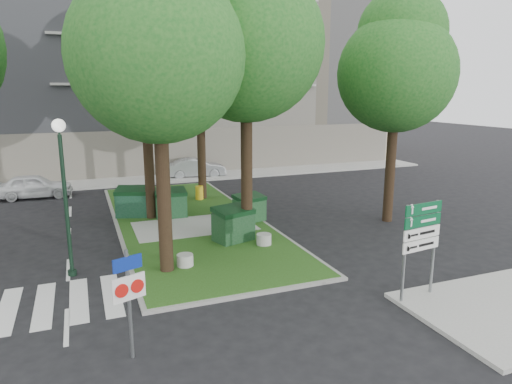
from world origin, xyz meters
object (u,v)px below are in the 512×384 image
tree_median_near_right (248,28)px  car_silver (196,168)px  tree_median_near_left (159,37)px  tree_street_right (398,62)px  traffic_sign_pole (128,290)px  bollard_mid (223,236)px  dumpster_c (233,224)px  litter_bin (199,193)px  dumpster_a (133,202)px  bollard_left (185,260)px  bollard_right (264,239)px  street_lamp (64,180)px  car_white (34,186)px  tree_median_far (200,40)px  dumpster_d (249,208)px  dumpster_b (171,203)px  tree_median_mid (146,62)px  directional_sign (421,235)px

tree_median_near_right → car_silver: tree_median_near_right is taller
tree_median_near_left → tree_street_right: size_ratio=1.05×
traffic_sign_pole → bollard_mid: bearing=36.9°
dumpster_c → litter_bin: 7.15m
tree_median_near_left → traffic_sign_pole: size_ratio=4.16×
dumpster_a → bollard_mid: (2.78, -5.05, -0.44)m
tree_median_near_right → bollard_left: (-2.96, -1.91, -7.67)m
dumpster_a → litter_bin: 4.22m
tree_median_near_left → car_silver: tree_median_near_left is taller
bollard_right → street_lamp: (-6.75, -0.24, 2.81)m
tree_median_near_left → car_white: bearing=110.2°
tree_median_far → dumpster_c: (-0.82, -7.49, -7.55)m
tree_median_far → car_silver: bearing=79.5°
car_white → car_silver: (9.82, 2.74, -0.01)m
tree_median_near_right → bollard_mid: (-1.04, 0.05, -7.65)m
dumpster_d → bollard_left: (-3.87, -4.26, -0.39)m
dumpster_d → traffic_sign_pole: size_ratio=0.60×
bollard_left → bollard_right: (3.25, 1.04, 0.01)m
bollard_left → bollard_mid: size_ratio=0.92×
tree_street_right → bollard_mid: tree_street_right is taller
tree_street_right → bollard_mid: bearing=-176.8°
dumpster_b → tree_street_right: bearing=-19.2°
tree_median_near_left → street_lamp: 5.20m
tree_median_mid → bollard_mid: (1.96, -4.45, -6.65)m
dumpster_a → litter_bin: dumpster_a is taller
tree_median_near_right → directional_sign: size_ratio=4.21×
tree_street_right → car_white: (-15.41, 10.80, -6.31)m
directional_sign → dumpster_c: bearing=108.4°
dumpster_c → car_silver: size_ratio=0.43×
tree_median_near_right → dumpster_c: 7.24m
dumpster_a → bollard_left: 7.08m
dumpster_a → dumpster_b: dumpster_a is taller
dumpster_b → traffic_sign_pole: (-2.97, -10.85, 0.87)m
dumpster_a → traffic_sign_pole: traffic_sign_pole is taller
dumpster_c → car_white: 13.71m
dumpster_a → street_lamp: (-2.64, -6.21, 2.36)m
tree_median_near_left → bollard_right: tree_median_near_left is taller
directional_sign → car_white: bearing=113.9°
tree_street_right → car_silver: bearing=112.4°
tree_median_near_right → tree_street_right: bearing=4.1°
traffic_sign_pole → dumpster_d: bearing=34.5°
dumpster_c → bollard_right: dumpster_c is taller
tree_median_near_right → bollard_right: bearing=-71.3°
tree_median_near_left → bollard_left: 7.02m
tree_median_near_right → tree_street_right: size_ratio=1.14×
tree_street_right → dumpster_a: 13.30m
bollard_mid → litter_bin: size_ratio=0.81×
bollard_right → directional_sign: (2.32, -5.69, 1.61)m
tree_street_right → bollard_mid: size_ratio=17.06×
tree_street_right → car_silver: 15.96m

